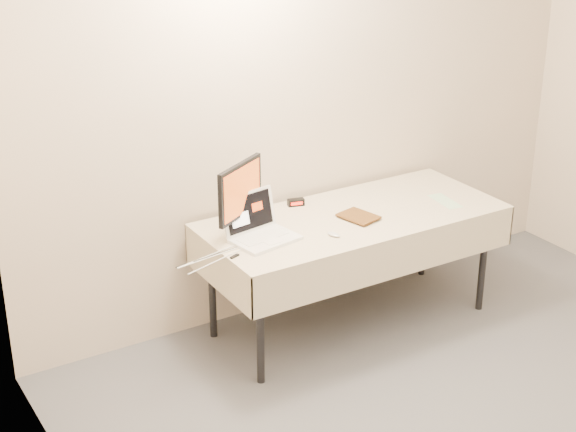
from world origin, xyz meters
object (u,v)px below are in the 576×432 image
book (350,205)px  table (353,224)px  monitor (240,194)px  laptop (259,228)px

book → table: bearing=29.4°
monitor → laptop: bearing=-82.6°
table → laptop: bearing=179.3°
laptop → book: laptop is taller
laptop → table: bearing=-10.5°
table → book: (-0.09, -0.08, 0.18)m
laptop → monitor: (-0.07, 0.09, 0.19)m
laptop → monitor: size_ratio=0.93×
table → laptop: laptop is taller
table → laptop: size_ratio=4.62×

